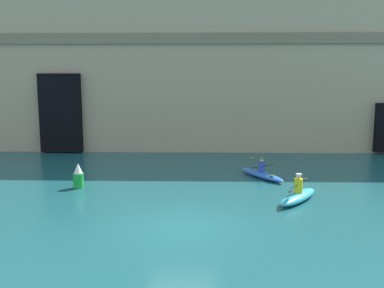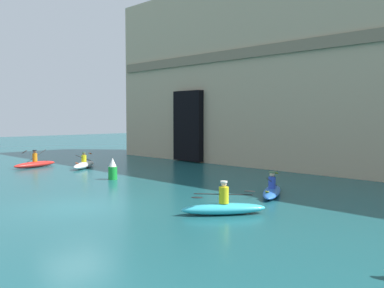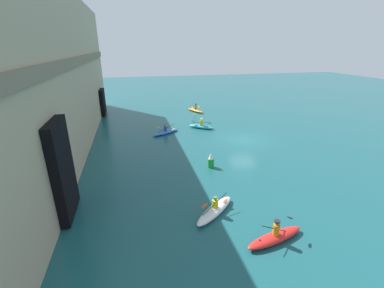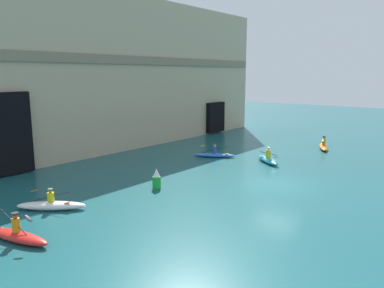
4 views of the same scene
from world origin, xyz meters
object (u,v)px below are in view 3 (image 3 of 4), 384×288
Objects in this scene: kayak_red at (275,237)px; kayak_white at (215,210)px; kayak_cyan at (201,126)px; kayak_blue at (166,132)px; kayak_orange at (196,110)px; marker_buoy at (211,161)px.

kayak_white is at bearing 114.61° from kayak_red.
kayak_cyan is 4.39m from kayak_blue.
kayak_red is 17.77m from kayak_blue.
kayak_orange is 26.56m from kayak_red.
kayak_white is at bearing 113.81° from kayak_cyan.
kayak_red reaches higher than kayak_blue.
marker_buoy is (-17.88, 3.22, 0.33)m from kayak_orange.
kayak_red is 1.10× the size of kayak_white.
kayak_red reaches higher than kayak_orange.
kayak_orange is 1.03× the size of kayak_blue.
kayak_blue is at bearing -127.10° from kayak_white.
marker_buoy is (8.55, 0.63, 0.31)m from kayak_red.
kayak_cyan is at bearing 72.34° from kayak_red.
marker_buoy is at bearing -35.08° from kayak_orange.
kayak_blue is 9.28m from marker_buoy.
marker_buoy is (-8.97, -2.34, 0.35)m from kayak_blue.
kayak_cyan is at bearing -11.05° from marker_buoy.
kayak_cyan is at bearing -142.69° from kayak_white.
kayak_orange is 10.51m from kayak_blue.
kayak_red is at bearing 122.26° from kayak_cyan.
kayak_blue is at bearing 14.65° from marker_buoy.
kayak_red is 2.80× the size of marker_buoy.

